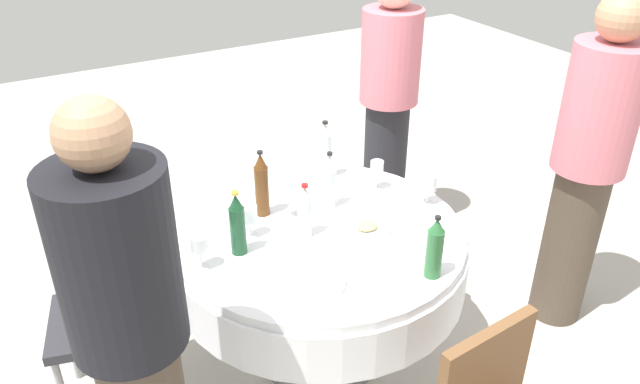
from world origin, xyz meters
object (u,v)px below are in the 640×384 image
bottle_clear_west (329,182)px  bottle_green_right (435,249)px  person_east (134,347)px  bottle_clear_near (325,151)px  wine_glass_right (377,169)px  wine_glass_front (290,195)px  chair_front (116,304)px  bottle_brown_south (262,185)px  bottle_clear_east (305,212)px  person_far (588,164)px  bottle_dark_green_far (237,225)px  wine_glass_west (249,215)px  dining_table (320,258)px  wine_glass_south (199,245)px  person_near (388,104)px  plate_left (367,229)px  plate_inner (313,282)px  wine_glass_left (428,184)px

bottle_clear_west → bottle_green_right: 0.65m
person_east → bottle_clear_near: bearing=-80.6°
wine_glass_right → wine_glass_front: wine_glass_front is taller
wine_glass_front → chair_front: size_ratio=0.17×
bottle_brown_south → wine_glass_right: size_ratio=2.15×
bottle_clear_east → wine_glass_right: (-0.49, -0.19, -0.01)m
bottle_clear_east → person_east: size_ratio=0.15×
bottle_brown_south → person_far: bearing=158.3°
bottle_clear_near → bottle_dark_green_far: bottle_clear_near is taller
bottle_clear_near → bottle_green_right: bottle_clear_near is taller
bottle_clear_east → bottle_brown_south: bearing=-71.0°
bottle_brown_south → wine_glass_front: size_ratio=2.06×
wine_glass_west → wine_glass_right: size_ratio=0.99×
dining_table → wine_glass_front: (0.06, -0.16, 0.26)m
bottle_clear_east → wine_glass_south: bearing=0.4°
dining_table → person_near: size_ratio=0.78×
bottle_brown_south → wine_glass_front: 0.13m
wine_glass_west → plate_left: (-0.45, 0.21, -0.09)m
bottle_brown_south → plate_inner: 0.57m
wine_glass_west → wine_glass_left: bearing=169.6°
bottle_clear_east → plate_left: bearing=156.6°
person_east → person_near: person_east is taller
wine_glass_west → plate_inner: size_ratio=0.57×
bottle_clear_east → bottle_clear_near: (-0.33, -0.41, 0.03)m
bottle_green_right → person_east: 1.13m
wine_glass_west → plate_inner: 0.44m
plate_inner → wine_glass_right: bearing=-141.4°
person_east → wine_glass_west: bearing=-75.0°
wine_glass_front → person_east: bearing=36.8°
person_far → chair_front: (2.11, -0.54, -0.36)m
dining_table → bottle_dark_green_far: bearing=-2.2°
bottle_dark_green_far → wine_glass_west: bearing=-135.1°
wine_glass_left → person_east: person_east is taller
bottle_dark_green_far → plate_inner: (-0.16, 0.33, -0.12)m
person_near → chair_front: person_near is taller
wine_glass_west → chair_front: 0.67m
bottle_clear_west → plate_left: bottle_clear_west is taller
wine_glass_right → wine_glass_front: size_ratio=0.96×
bottle_brown_south → wine_glass_left: bearing=157.8°
bottle_dark_green_far → dining_table: bearing=177.8°
bottle_dark_green_far → chair_front: 0.63m
bottle_clear_near → wine_glass_right: (-0.16, 0.22, -0.04)m
bottle_brown_south → plate_left: bottle_brown_south is taller
bottle_clear_near → wine_glass_front: size_ratio=1.98×
bottle_clear_east → plate_inner: bearing=66.5°
wine_glass_right → wine_glass_front: bearing=2.7°
bottle_clear_east → wine_glass_south: 0.47m
bottle_clear_west → plate_inner: (0.34, 0.46, -0.12)m
bottle_dark_green_far → person_east: 0.73m
bottle_green_right → wine_glass_west: (0.50, -0.60, -0.02)m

